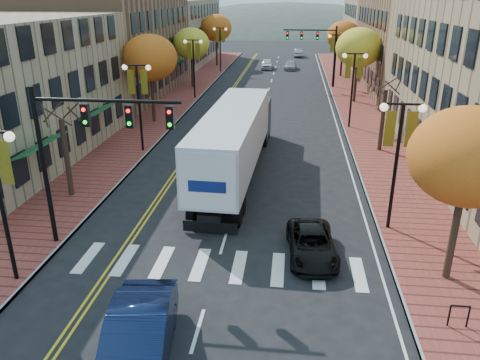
% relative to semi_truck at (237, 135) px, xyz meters
% --- Properties ---
extents(ground, '(200.00, 200.00, 0.00)m').
position_rel_semi_truck_xyz_m(ground, '(0.45, -12.54, -2.48)').
color(ground, black).
rests_on(ground, ground).
extents(sidewalk_left, '(4.00, 85.00, 0.15)m').
position_rel_semi_truck_xyz_m(sidewalk_left, '(-8.55, 19.96, -2.40)').
color(sidewalk_left, brown).
rests_on(sidewalk_left, ground).
extents(sidewalk_right, '(4.00, 85.00, 0.15)m').
position_rel_semi_truck_xyz_m(sidewalk_right, '(9.45, 19.96, -2.40)').
color(sidewalk_right, brown).
rests_on(sidewalk_right, ground).
extents(building_left_mid, '(12.00, 24.00, 11.00)m').
position_rel_semi_truck_xyz_m(building_left_mid, '(-16.55, 23.46, 3.02)').
color(building_left_mid, brown).
rests_on(building_left_mid, ground).
extents(building_left_far, '(12.00, 26.00, 9.50)m').
position_rel_semi_truck_xyz_m(building_left_far, '(-16.55, 48.46, 2.27)').
color(building_left_far, '#9E8966').
rests_on(building_left_far, ground).
extents(building_right_mid, '(15.00, 24.00, 10.00)m').
position_rel_semi_truck_xyz_m(building_right_mid, '(18.95, 29.46, 2.52)').
color(building_right_mid, brown).
rests_on(building_right_mid, ground).
extents(building_right_far, '(15.00, 20.00, 11.00)m').
position_rel_semi_truck_xyz_m(building_right_far, '(18.95, 51.46, 3.02)').
color(building_right_far, '#9E8966').
rests_on(building_right_far, ground).
extents(tree_left_a, '(0.28, 0.28, 4.20)m').
position_rel_semi_truck_xyz_m(tree_left_a, '(-8.55, -4.54, -0.23)').
color(tree_left_a, '#382619').
rests_on(tree_left_a, sidewalk_left).
extents(tree_left_b, '(4.48, 4.48, 7.21)m').
position_rel_semi_truck_xyz_m(tree_left_b, '(-8.55, 11.46, 2.97)').
color(tree_left_b, '#382619').
rests_on(tree_left_b, sidewalk_left).
extents(tree_left_c, '(4.16, 4.16, 6.69)m').
position_rel_semi_truck_xyz_m(tree_left_c, '(-8.55, 27.46, 2.58)').
color(tree_left_c, '#382619').
rests_on(tree_left_c, sidewalk_left).
extents(tree_left_d, '(4.61, 4.61, 7.42)m').
position_rel_semi_truck_xyz_m(tree_left_d, '(-8.55, 45.46, 3.12)').
color(tree_left_d, '#382619').
rests_on(tree_left_d, sidewalk_left).
extents(tree_right_a, '(4.16, 4.16, 6.69)m').
position_rel_semi_truck_xyz_m(tree_right_a, '(9.45, -10.54, 2.58)').
color(tree_right_a, '#382619').
rests_on(tree_right_a, sidewalk_right).
extents(tree_right_b, '(0.28, 0.28, 4.20)m').
position_rel_semi_truck_xyz_m(tree_right_b, '(9.45, 5.46, -0.23)').
color(tree_right_b, '#382619').
rests_on(tree_right_b, sidewalk_right).
extents(tree_right_c, '(4.48, 4.48, 7.21)m').
position_rel_semi_truck_xyz_m(tree_right_c, '(9.45, 21.46, 2.97)').
color(tree_right_c, '#382619').
rests_on(tree_right_c, sidewalk_right).
extents(tree_right_d, '(4.35, 4.35, 7.00)m').
position_rel_semi_truck_xyz_m(tree_right_d, '(9.45, 37.46, 2.81)').
color(tree_right_d, '#382619').
rests_on(tree_right_d, sidewalk_right).
extents(lamp_left_b, '(1.96, 0.36, 6.05)m').
position_rel_semi_truck_xyz_m(lamp_left_b, '(-7.05, 3.46, 1.81)').
color(lamp_left_b, black).
rests_on(lamp_left_b, ground).
extents(lamp_left_c, '(1.96, 0.36, 6.05)m').
position_rel_semi_truck_xyz_m(lamp_left_c, '(-7.05, 21.46, 1.81)').
color(lamp_left_c, black).
rests_on(lamp_left_c, ground).
extents(lamp_left_d, '(1.96, 0.36, 6.05)m').
position_rel_semi_truck_xyz_m(lamp_left_d, '(-7.05, 39.46, 1.81)').
color(lamp_left_d, black).
rests_on(lamp_left_d, ground).
extents(lamp_right_a, '(1.96, 0.36, 6.05)m').
position_rel_semi_truck_xyz_m(lamp_right_a, '(7.95, -6.54, 1.81)').
color(lamp_right_a, black).
rests_on(lamp_right_a, ground).
extents(lamp_right_b, '(1.96, 0.36, 6.05)m').
position_rel_semi_truck_xyz_m(lamp_right_b, '(7.95, 11.46, 1.81)').
color(lamp_right_b, black).
rests_on(lamp_right_b, ground).
extents(lamp_right_c, '(1.96, 0.36, 6.05)m').
position_rel_semi_truck_xyz_m(lamp_right_c, '(7.95, 29.46, 1.81)').
color(lamp_right_c, black).
rests_on(lamp_right_c, ground).
extents(traffic_mast_near, '(6.10, 0.35, 7.00)m').
position_rel_semi_truck_xyz_m(traffic_mast_near, '(-5.02, -9.55, 2.44)').
color(traffic_mast_near, black).
rests_on(traffic_mast_near, ground).
extents(traffic_mast_far, '(6.10, 0.34, 7.00)m').
position_rel_semi_truck_xyz_m(traffic_mast_far, '(5.93, 29.45, 2.44)').
color(traffic_mast_far, black).
rests_on(traffic_mast_far, ground).
extents(semi_truck, '(3.30, 17.05, 4.24)m').
position_rel_semi_truck_xyz_m(semi_truck, '(0.00, 0.00, 0.00)').
color(semi_truck, black).
rests_on(semi_truck, ground).
extents(navy_sedan, '(2.49, 5.42, 1.72)m').
position_rel_semi_truck_xyz_m(navy_sedan, '(-1.00, -16.12, -1.62)').
color(navy_sedan, '#0E1838').
rests_on(navy_sedan, ground).
extents(black_suv, '(2.26, 4.34, 1.17)m').
position_rel_semi_truck_xyz_m(black_suv, '(4.31, -9.37, -1.90)').
color(black_suv, black).
rests_on(black_suv, ground).
extents(car_far_white, '(1.69, 4.16, 1.42)m').
position_rel_semi_truck_xyz_m(car_far_white, '(-0.74, 43.57, -1.77)').
color(car_far_white, silver).
rests_on(car_far_white, ground).
extents(car_far_silver, '(1.87, 4.24, 1.21)m').
position_rel_semi_truck_xyz_m(car_far_silver, '(2.70, 43.37, -1.87)').
color(car_far_silver, '#96969D').
rests_on(car_far_silver, ground).
extents(car_far_oncoming, '(1.57, 4.14, 1.35)m').
position_rel_semi_truck_xyz_m(car_far_oncoming, '(3.84, 58.36, -1.81)').
color(car_far_oncoming, '#A2A1A9').
rests_on(car_far_oncoming, ground).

